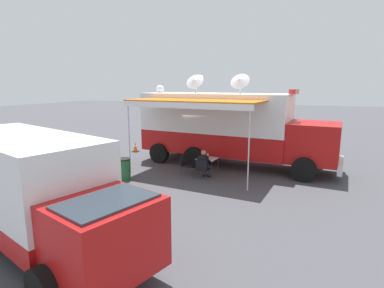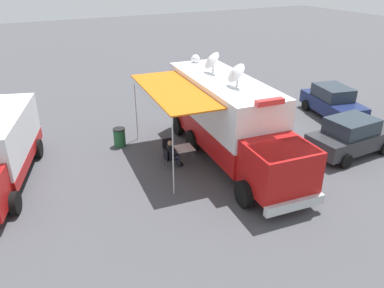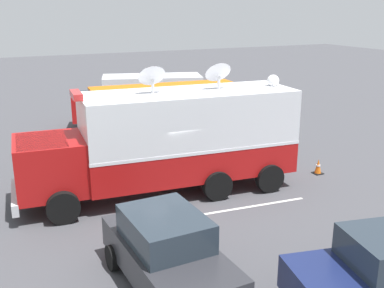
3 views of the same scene
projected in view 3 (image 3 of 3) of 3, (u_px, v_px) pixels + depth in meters
ground_plane at (189, 188)px, 16.39m from camera, size 100.00×100.00×0.00m
lot_stripe at (238, 209)px, 14.75m from camera, size 0.54×4.79×0.01m
command_truck at (168, 138)px, 15.61m from camera, size 5.34×9.67×4.53m
folding_table at (159, 155)px, 17.88m from camera, size 0.87×0.87×0.73m
water_bottle at (158, 151)px, 17.84m from camera, size 0.07×0.07×0.22m
folding_chair_at_table at (150, 154)px, 18.59m from camera, size 0.52×0.52×0.87m
folding_chair_beside_table at (175, 154)px, 18.61m from camera, size 0.52×0.52×0.87m
seated_responder at (151, 152)px, 18.38m from camera, size 0.69×0.59×1.25m
trash_bin at (203, 139)px, 20.93m from camera, size 0.57×0.57×0.91m
traffic_cone at (318, 167)px, 17.78m from camera, size 0.36×0.36×0.58m
support_truck at (143, 100)px, 24.78m from camera, size 3.91×7.10×2.70m
car_behind_truck at (167, 252)px, 10.43m from camera, size 4.26×2.13×1.76m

